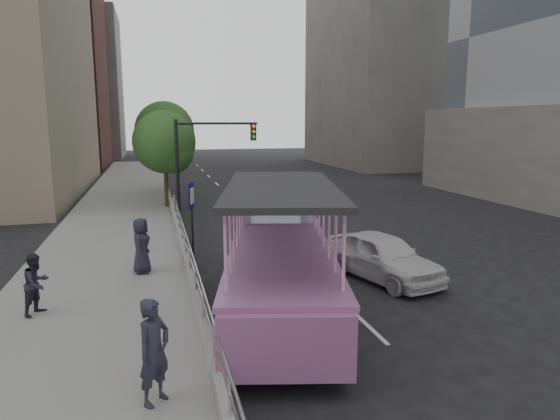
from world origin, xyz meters
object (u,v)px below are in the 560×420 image
at_px(pedestrian_mid, 37,284).
at_px(traffic_signal, 201,154).
at_px(duck_boat, 280,255).
at_px(pedestrian_far, 141,246).
at_px(street_tree_far, 166,133).
at_px(parking_sign, 192,213).
at_px(street_tree_near, 166,144).
at_px(car, 382,256).
at_px(pedestrian_near, 154,351).

bearing_deg(pedestrian_mid, traffic_signal, 7.89).
bearing_deg(duck_boat, pedestrian_far, 145.74).
height_order(pedestrian_mid, street_tree_far, street_tree_far).
bearing_deg(duck_boat, street_tree_far, 96.46).
distance_m(pedestrian_mid, parking_sign, 6.50).
relative_size(pedestrian_mid, parking_sign, 0.54).
bearing_deg(pedestrian_far, street_tree_near, 7.47).
distance_m(parking_sign, street_tree_near, 11.07).
relative_size(pedestrian_far, street_tree_near, 0.31).
xyz_separation_m(pedestrian_far, street_tree_far, (1.47, 18.79, 3.11)).
distance_m(car, pedestrian_far, 7.79).
height_order(pedestrian_near, street_tree_near, street_tree_near).
distance_m(traffic_signal, street_tree_near, 3.80).
relative_size(duck_boat, pedestrian_far, 6.09).
relative_size(car, parking_sign, 1.53).
distance_m(duck_boat, parking_sign, 5.06).
bearing_deg(pedestrian_near, pedestrian_far, 46.16).
distance_m(pedestrian_near, street_tree_far, 26.84).
distance_m(duck_boat, pedestrian_mid, 6.40).
xyz_separation_m(pedestrian_far, street_tree_near, (1.27, 12.79, 2.62)).
bearing_deg(pedestrian_far, street_tree_far, 8.66).
bearing_deg(street_tree_near, traffic_signal, -65.02).
distance_m(pedestrian_mid, traffic_signal, 13.63).
bearing_deg(parking_sign, duck_boat, -65.01).
height_order(pedestrian_near, pedestrian_mid, pedestrian_near).
bearing_deg(parking_sign, car, -31.52).
xyz_separation_m(duck_boat, traffic_signal, (-1.03, 12.01, 2.19)).
height_order(pedestrian_mid, street_tree_near, street_tree_near).
bearing_deg(parking_sign, pedestrian_far, -132.70).
relative_size(car, pedestrian_far, 2.52).
relative_size(duck_boat, pedestrian_mid, 6.93).
bearing_deg(street_tree_far, pedestrian_near, -92.42).
bearing_deg(parking_sign, traffic_signal, 81.62).
height_order(pedestrian_mid, parking_sign, parking_sign).
height_order(duck_boat, street_tree_far, street_tree_far).
bearing_deg(pedestrian_near, traffic_signal, 35.34).
bearing_deg(car, pedestrian_far, 151.85).
relative_size(parking_sign, traffic_signal, 0.57).
xyz_separation_m(pedestrian_near, pedestrian_far, (-0.34, 7.85, -0.04)).
bearing_deg(street_tree_near, pedestrian_mid, -103.46).
bearing_deg(traffic_signal, duck_boat, -85.09).
relative_size(pedestrian_mid, pedestrian_far, 0.88).
relative_size(duck_boat, street_tree_far, 1.69).
relative_size(traffic_signal, street_tree_far, 0.81).
distance_m(pedestrian_far, parking_sign, 2.68).
xyz_separation_m(duck_boat, pedestrian_far, (-3.89, 2.65, -0.11)).
bearing_deg(car, pedestrian_mid, 171.35).
distance_m(street_tree_near, street_tree_far, 6.02).
height_order(pedestrian_near, pedestrian_far, pedestrian_near).
bearing_deg(traffic_signal, car, -66.74).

